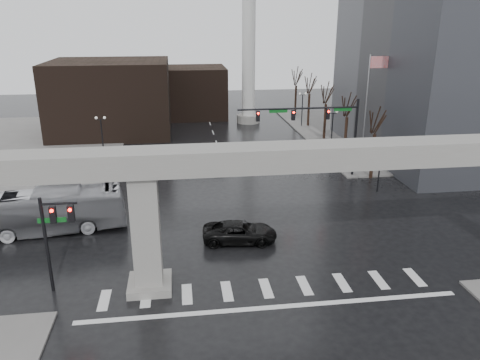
{
  "coord_description": "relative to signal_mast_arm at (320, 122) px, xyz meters",
  "views": [
    {
      "loc": [
        -4.86,
        -25.25,
        15.62
      ],
      "look_at": [
        -0.63,
        6.28,
        4.5
      ],
      "focal_mm": 35.0,
      "sensor_mm": 36.0,
      "label": 1
    }
  ],
  "objects": [
    {
      "name": "building_far_left",
      "position": [
        -22.99,
        23.2,
        -0.83
      ],
      "size": [
        16.0,
        14.0,
        10.0
      ],
      "primitive_type": "cube",
      "color": "black",
      "rests_on": "ground"
    },
    {
      "name": "sidewalk_nw",
      "position": [
        -34.99,
        17.2,
        -5.75
      ],
      "size": [
        28.0,
        36.0,
        0.15
      ],
      "primitive_type": "cube",
      "color": "slate",
      "rests_on": "ground"
    },
    {
      "name": "tree_right_2",
      "position": [
        5.54,
        15.22,
        -2.91
      ],
      "size": [
        1.1,
        1.63,
        7.85
      ],
      "color": "black",
      "rests_on": "ground"
    },
    {
      "name": "tree_right_4",
      "position": [
        5.54,
        31.22,
        -2.79
      ],
      "size": [
        1.12,
        1.69,
        8.19
      ],
      "color": "black",
      "rests_on": "ground"
    },
    {
      "name": "lamp_left_1",
      "position": [
        -22.49,
        9.2,
        -2.36
      ],
      "size": [
        1.22,
        0.32,
        5.11
      ],
      "color": "black",
      "rests_on": "ground"
    },
    {
      "name": "lamp_left_2",
      "position": [
        -22.49,
        23.2,
        -2.36
      ],
      "size": [
        1.22,
        0.32,
        5.11
      ],
      "color": "black",
      "rests_on": "ground"
    },
    {
      "name": "pickup_truck",
      "position": [
        -9.75,
        -13.34,
        -5.08
      ],
      "size": [
        5.64,
        3.04,
        1.5
      ],
      "primitive_type": "imported",
      "rotation": [
        0.0,
        0.0,
        1.47
      ],
      "color": "black",
      "rests_on": "ground"
    },
    {
      "name": "city_bus",
      "position": [
        -24.36,
        -9.79,
        -4.12
      ],
      "size": [
        12.54,
        4.45,
        3.42
      ],
      "primitive_type": "imported",
      "rotation": [
        0.0,
        0.0,
        1.7
      ],
      "color": "#A2A2A7",
      "rests_on": "ground"
    },
    {
      "name": "sidewalk_ne",
      "position": [
        17.01,
        17.2,
        -5.75
      ],
      "size": [
        28.0,
        36.0,
        0.15
      ],
      "primitive_type": "cube",
      "color": "slate",
      "rests_on": "ground"
    },
    {
      "name": "lamp_left_0",
      "position": [
        -22.49,
        -4.8,
        -2.36
      ],
      "size": [
        1.22,
        0.32,
        5.11
      ],
      "color": "black",
      "rests_on": "ground"
    },
    {
      "name": "tree_right_1",
      "position": [
        5.54,
        7.22,
        -2.98
      ],
      "size": [
        1.09,
        1.61,
        7.67
      ],
      "color": "black",
      "rests_on": "ground"
    },
    {
      "name": "lamp_right_2",
      "position": [
        4.51,
        23.2,
        -2.36
      ],
      "size": [
        1.22,
        0.32,
        5.11
      ],
      "color": "black",
      "rests_on": "ground"
    },
    {
      "name": "tree_right_3",
      "position": [
        5.54,
        23.22,
        -2.85
      ],
      "size": [
        1.11,
        1.66,
        8.02
      ],
      "color": "black",
      "rests_on": "ground"
    },
    {
      "name": "smokestack",
      "position": [
        -2.99,
        27.2,
        7.52
      ],
      "size": [
        3.6,
        3.6,
        30.0
      ],
      "color": "silver",
      "rests_on": "ground"
    },
    {
      "name": "signal_left_pole",
      "position": [
        -21.24,
        -18.3,
        -1.76
      ],
      "size": [
        2.3,
        0.3,
        6.0
      ],
      "color": "black",
      "rests_on": "ground"
    },
    {
      "name": "ground",
      "position": [
        -8.99,
        -18.8,
        -5.83
      ],
      "size": [
        160.0,
        160.0,
        0.0
      ],
      "primitive_type": "plane",
      "color": "black",
      "rests_on": "ground"
    },
    {
      "name": "flagpole_assembly",
      "position": [
        6.3,
        3.2,
        1.7
      ],
      "size": [
        2.06,
        0.12,
        12.0
      ],
      "color": "silver",
      "rests_on": "ground"
    },
    {
      "name": "far_car",
      "position": [
        -9.85,
        4.74,
        -5.19
      ],
      "size": [
        1.77,
        3.86,
        1.28
      ],
      "primitive_type": "imported",
      "rotation": [
        0.0,
        0.0,
        0.07
      ],
      "color": "black",
      "rests_on": "ground"
    },
    {
      "name": "building_far_mid",
      "position": [
        -10.99,
        33.2,
        -1.83
      ],
      "size": [
        10.0,
        10.0,
        8.0
      ],
      "primitive_type": "cube",
      "color": "black",
      "rests_on": "ground"
    },
    {
      "name": "elevated_guideway",
      "position": [
        -7.73,
        -18.8,
        1.05
      ],
      "size": [
        48.0,
        2.6,
        8.7
      ],
      "color": "gray",
      "rests_on": "ground"
    },
    {
      "name": "lamp_right_0",
      "position": [
        4.51,
        -4.8,
        -2.36
      ],
      "size": [
        1.22,
        0.32,
        5.11
      ],
      "color": "black",
      "rests_on": "ground"
    },
    {
      "name": "lamp_right_1",
      "position": [
        4.51,
        9.2,
        -2.36
      ],
      "size": [
        1.22,
        0.32,
        5.11
      ],
      "color": "black",
      "rests_on": "ground"
    },
    {
      "name": "tree_right_0",
      "position": [
        5.54,
        -0.78,
        -3.04
      ],
      "size": [
        1.09,
        1.58,
        7.5
      ],
      "color": "black",
      "rests_on": "ground"
    },
    {
      "name": "signal_mast_arm",
      "position": [
        0.0,
        0.0,
        0.0
      ],
      "size": [
        12.12,
        0.43,
        8.0
      ],
      "color": "black",
      "rests_on": "ground"
    }
  ]
}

